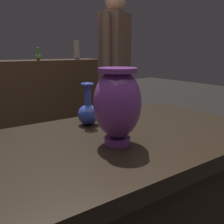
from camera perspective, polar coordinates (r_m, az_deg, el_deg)
The scene contains 5 objects.
vase_centerpiece at distance 0.81m, azimuth 1.38°, elevation 1.93°, with size 0.15×0.15×0.25m.
vase_left_accent at distance 1.04m, azimuth -5.43°, elevation 0.06°, with size 0.08×0.08×0.17m.
shelf_vase_far_right at distance 3.27m, azimuth -7.96°, elevation 13.65°, with size 0.08×0.08×0.23m.
shelf_vase_right at distance 2.99m, azimuth -16.24°, elevation 11.91°, with size 0.07×0.07×0.13m.
visitor_near_right at distance 2.28m, azimuth 0.74°, elevation 9.58°, with size 0.41×0.32×1.59m.
Camera 1 is at (-0.47, -0.70, 1.10)m, focal length 40.73 mm.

